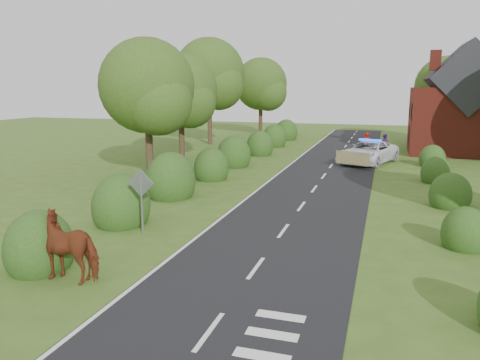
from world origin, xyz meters
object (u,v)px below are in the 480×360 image
(road_sign, at_px, (141,192))
(police_van, at_px, (369,152))
(pedestrian_red, at_px, (366,144))
(cow, at_px, (74,250))
(pedestrian_purple, at_px, (384,144))

(road_sign, distance_m, police_van, 21.53)
(pedestrian_red, bearing_deg, police_van, 60.98)
(road_sign, height_order, police_van, road_sign)
(cow, height_order, police_van, police_van)
(cow, xyz_separation_m, pedestrian_red, (6.98, 29.11, 0.08))
(police_van, bearing_deg, pedestrian_purple, 100.05)
(pedestrian_red, bearing_deg, pedestrian_purple, -173.43)
(road_sign, relative_size, cow, 1.08)
(cow, distance_m, police_van, 25.46)
(police_van, xyz_separation_m, pedestrian_purple, (1.00, 6.00, 0.01))
(police_van, relative_size, pedestrian_purple, 3.90)
(cow, bearing_deg, pedestrian_purple, 162.73)
(cow, relative_size, pedestrian_red, 1.28)
(cow, height_order, pedestrian_red, pedestrian_red)
(cow, bearing_deg, road_sign, 179.37)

